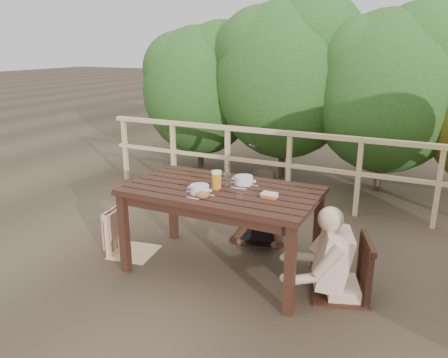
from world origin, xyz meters
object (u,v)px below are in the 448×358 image
at_px(butter_tub, 269,196).
at_px(beer_glass, 216,181).
at_px(chair_left, 132,213).
at_px(bottle, 227,176).
at_px(woman, 265,184).
at_px(soup_near, 200,190).
at_px(tumbler, 240,197).
at_px(diner_right, 348,224).
at_px(chair_right, 343,242).
at_px(bread_roll, 202,195).
at_px(soup_far, 244,181).
at_px(chair_far, 264,204).
at_px(table, 222,231).

bearing_deg(butter_tub, beer_glass, -179.35).
xyz_separation_m(chair_left, bottle, (1.00, 0.15, 0.48)).
distance_m(woman, soup_near, 1.08).
distance_m(bottle, tumbler, 0.38).
relative_size(chair_left, bottle, 3.77).
height_order(diner_right, butter_tub, diner_right).
bearing_deg(chair_right, soup_near, -96.07).
relative_size(chair_right, beer_glass, 5.44).
distance_m(soup_near, butter_tub, 0.61).
bearing_deg(diner_right, soup_near, 83.63).
bearing_deg(diner_right, chair_right, 71.10).
distance_m(soup_near, bread_roll, 0.11).
relative_size(chair_left, diner_right, 0.67).
xyz_separation_m(chair_left, beer_glass, (0.94, 0.07, 0.46)).
relative_size(diner_right, bread_roll, 11.17).
bearing_deg(beer_glass, chair_left, -176.01).
distance_m(chair_right, bottle, 1.17).
bearing_deg(soup_far, soup_near, -120.16).
bearing_deg(soup_far, bottle, -128.61).
distance_m(beer_glass, bottle, 0.11).
bearing_deg(diner_right, chair_far, 35.45).
xyz_separation_m(soup_near, butter_tub, (0.59, 0.17, -0.02)).
bearing_deg(tumbler, soup_far, 109.78).
bearing_deg(beer_glass, soup_near, -110.39).
xyz_separation_m(woman, bread_roll, (-0.15, -1.11, 0.19)).
bearing_deg(beer_glass, tumbler, -29.35).
xyz_separation_m(soup_far, beer_glass, (-0.17, -0.23, 0.04)).
xyz_separation_m(chair_left, soup_near, (0.87, -0.12, 0.41)).
xyz_separation_m(chair_far, woman, (0.00, 0.02, 0.23)).
bearing_deg(woman, bottle, 69.39).
distance_m(chair_left, butter_tub, 1.51).
bearing_deg(butter_tub, bread_roll, -151.37).
bearing_deg(table, butter_tub, -5.84).
xyz_separation_m(diner_right, bottle, (-1.12, 0.00, 0.27)).
bearing_deg(chair_left, bread_roll, -111.14).
xyz_separation_m(chair_far, diner_right, (1.02, -0.73, 0.23)).
distance_m(chair_right, soup_near, 1.30).
bearing_deg(diner_right, table, 74.25).
bearing_deg(chair_far, diner_right, -49.32).
distance_m(chair_far, bottle, 0.89).
relative_size(beer_glass, butter_tub, 1.34).
bearing_deg(tumbler, bottle, 133.80).
bearing_deg(chair_right, diner_right, 71.10).
bearing_deg(soup_near, soup_far, 59.84).
bearing_deg(chair_left, table, -93.54).
height_order(bread_roll, tumbler, tumbler).
relative_size(table, soup_near, 6.25).
bearing_deg(soup_far, chair_right, -8.10).
relative_size(table, tumbler, 21.03).
distance_m(chair_left, beer_glass, 1.04).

